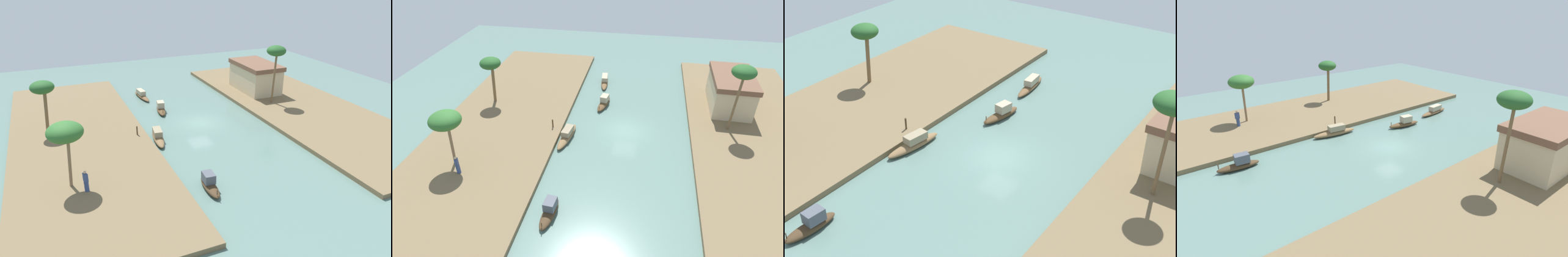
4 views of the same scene
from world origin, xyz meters
TOP-DOWN VIEW (x-y plane):
  - river_water at (0.00, 0.00)m, footprint 64.75×64.75m
  - riverbank_left at (0.00, -13.20)m, footprint 38.35×13.09m
  - riverbank_right at (0.00, 13.20)m, footprint 38.35×13.09m
  - sampan_midstream at (2.50, -5.81)m, footprint 4.75×1.59m
  - sampan_foreground at (-10.94, -3.82)m, footprint 4.72×1.30m
  - sampan_downstream_large at (-4.99, -3.05)m, footprint 3.91×1.59m
  - sampan_with_red_awning at (12.67, -4.76)m, footprint 3.48×1.23m
  - person_on_near_bank at (9.85, -13.81)m, footprint 0.50×0.45m
  - mooring_post at (1.31, -7.63)m, footprint 0.14×0.14m
  - palm_tree_left_near at (-3.00, -15.85)m, footprint 2.36×2.36m
  - palm_tree_left_far at (8.62, -14.72)m, footprint 2.73×2.73m
  - palm_tree_right_tall at (-1.66, 10.64)m, footprint 2.32×2.32m
  - riverside_building at (-6.91, 11.26)m, footprint 7.69×4.60m

SIDE VIEW (x-z plane):
  - river_water at x=0.00m, z-range 0.00..0.00m
  - riverbank_left at x=0.00m, z-range 0.00..0.42m
  - riverbank_right at x=0.00m, z-range 0.00..0.42m
  - sampan_foreground at x=-10.94m, z-range -0.14..0.89m
  - sampan_midstream at x=2.50m, z-range -0.15..0.96m
  - sampan_downstream_large at x=-4.99m, z-range -0.19..1.02m
  - sampan_with_red_awning at x=12.67m, z-range -0.19..1.09m
  - mooring_post at x=1.31m, z-range 0.42..1.36m
  - person_on_near_bank at x=9.85m, z-range 0.34..2.10m
  - riverside_building at x=-6.91m, z-range 0.45..4.31m
  - palm_tree_left_far at x=8.62m, z-range 2.29..7.64m
  - palm_tree_left_near at x=-3.00m, z-range 2.34..7.81m
  - palm_tree_right_tall at x=-1.66m, z-range 3.19..10.34m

